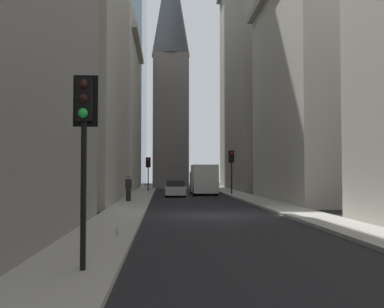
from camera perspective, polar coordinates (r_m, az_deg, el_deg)
The scene contains 14 objects.
ground_plane at distance 22.52m, azimuth 2.64°, elevation -7.83°, with size 135.00×135.00×0.00m, color black.
sidewalk_right at distance 22.47m, azimuth -8.94°, elevation -7.64°, with size 90.00×2.20×0.14m, color #A8A399.
sidewalk_left at distance 23.44m, azimuth 13.74°, elevation -7.38°, with size 90.00×2.20×0.14m, color #A8A399.
building_left_far at distance 56.61m, azimuth 9.91°, elevation 10.17°, with size 18.82×10.50×28.74m.
building_left_midfar at distance 35.68m, azimuth 18.13°, elevation 9.61°, with size 14.66×10.50×18.93m.
building_right_far at distance 52.20m, azimuth -12.66°, elevation 5.78°, with size 15.07×10.50×18.93m.
church_spire at distance 62.72m, azimuth -2.73°, elevation 12.05°, with size 5.24×5.24×33.86m.
delivery_truck at distance 43.27m, azimuth 1.45°, elevation -3.26°, with size 6.46×2.25×2.84m.
sedan_silver at distance 39.93m, azimuth -2.16°, elevation -4.48°, with size 4.30×1.78×1.42m.
traffic_light_foreground at distance 9.60m, azimuth -13.61°, elevation 3.61°, with size 0.43×0.52×4.08m.
traffic_light_midblock at distance 48.39m, azimuth -5.61°, elevation -1.56°, with size 0.43×0.52×3.63m.
traffic_light_far_junction at distance 41.20m, azimuth 5.07°, elevation -1.04°, with size 0.43×0.52×4.00m.
pedestrian at distance 31.55m, azimuth -8.11°, elevation -4.19°, with size 0.26×0.44×1.79m.
discarded_bottle at distance 14.46m, azimuth -9.57°, elevation -9.89°, with size 0.07×0.07×0.27m.
Camera 1 is at (-22.28, 2.46, 2.16)m, focal length 41.79 mm.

